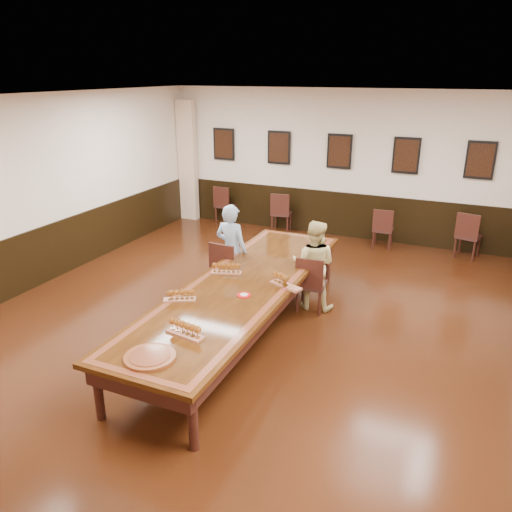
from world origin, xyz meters
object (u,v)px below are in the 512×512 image
at_px(spare_chair_a, 226,204).
at_px(carved_platter, 150,357).
at_px(spare_chair_c, 383,228).
at_px(spare_chair_d, 469,235).
at_px(person_woman, 314,265).
at_px(chair_woman, 312,283).
at_px(person_man, 231,250).
at_px(spare_chair_b, 282,212).
at_px(conference_table, 241,294).
at_px(chair_man, 228,269).

xyz_separation_m(spare_chair_a, carved_platter, (2.69, -6.94, 0.31)).
height_order(spare_chair_a, spare_chair_c, spare_chair_a).
distance_m(spare_chair_d, person_woman, 4.05).
bearing_deg(chair_woman, spare_chair_d, -126.16).
relative_size(spare_chair_d, carved_platter, 1.51).
relative_size(spare_chair_a, person_man, 0.60).
height_order(spare_chair_a, person_man, person_man).
height_order(spare_chair_b, conference_table, spare_chair_b).
bearing_deg(spare_chair_b, spare_chair_d, 169.56).
height_order(spare_chair_d, person_man, person_man).
height_order(spare_chair_a, person_woman, person_woman).
xyz_separation_m(person_woman, carved_platter, (-0.70, -3.30, 0.06)).
xyz_separation_m(chair_woman, person_man, (-1.39, 0.03, 0.32)).
xyz_separation_m(spare_chair_b, person_man, (0.51, -3.59, 0.31)).
xyz_separation_m(chair_man, conference_table, (0.73, -1.04, 0.13)).
height_order(spare_chair_c, conference_table, spare_chair_c).
bearing_deg(person_man, chair_man, 90.00).
distance_m(chair_woman, person_man, 1.43).
relative_size(spare_chair_b, person_woman, 0.65).
bearing_deg(chair_woman, spare_chair_a, -52.72).
xyz_separation_m(spare_chair_a, spare_chair_d, (5.54, -0.21, 0.01)).
xyz_separation_m(chair_man, carved_platter, (0.69, -3.14, 0.29)).
bearing_deg(spare_chair_b, person_man, 88.94).
height_order(spare_chair_d, carved_platter, spare_chair_d).
bearing_deg(spare_chair_b, carved_platter, 90.77).
distance_m(spare_chair_b, carved_platter, 6.94).
relative_size(spare_chair_b, conference_table, 0.19).
height_order(spare_chair_c, spare_chair_d, spare_chair_d).
height_order(spare_chair_a, spare_chair_d, spare_chair_d).
bearing_deg(carved_platter, person_man, 101.87).
bearing_deg(person_woman, spare_chair_d, -126.97).
bearing_deg(carved_platter, spare_chair_c, 79.84).
bearing_deg(chair_woman, spare_chair_c, -102.95).
distance_m(chair_man, spare_chair_d, 5.04).
distance_m(chair_man, carved_platter, 3.22).
relative_size(chair_man, spare_chair_d, 1.03).
relative_size(conference_table, carved_platter, 8.02).
bearing_deg(person_man, person_woman, -172.36).
bearing_deg(person_woman, chair_woman, 90.00).
bearing_deg(carved_platter, spare_chair_b, 99.86).
height_order(chair_man, person_man, person_man).
bearing_deg(conference_table, person_woman, 61.12).
distance_m(chair_man, person_woman, 1.42).
xyz_separation_m(chair_woman, spare_chair_d, (2.13, 3.53, 0.02)).
distance_m(spare_chair_a, person_woman, 4.99).
xyz_separation_m(chair_man, spare_chair_c, (1.87, 3.47, -0.05)).
bearing_deg(carved_platter, chair_woman, 77.46).
xyz_separation_m(chair_woman, person_woman, (-0.01, 0.10, 0.26)).
bearing_deg(spare_chair_c, spare_chair_a, -7.15).
distance_m(chair_man, spare_chair_a, 4.30).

